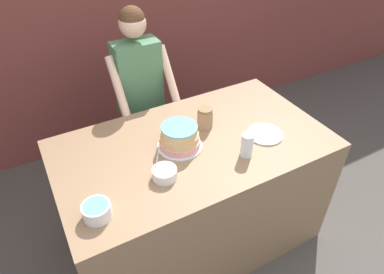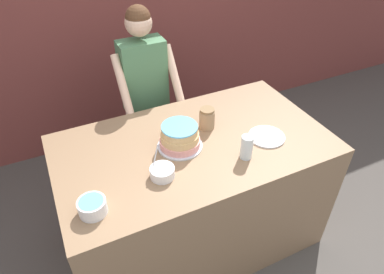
{
  "view_description": "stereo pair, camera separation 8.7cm",
  "coord_description": "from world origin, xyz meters",
  "px_view_note": "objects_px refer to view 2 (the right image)",
  "views": [
    {
      "loc": [
        -0.81,
        -0.97,
        2.28
      ],
      "look_at": [
        -0.04,
        0.44,
        1.02
      ],
      "focal_mm": 32.0,
      "sensor_mm": 36.0,
      "label": 1
    },
    {
      "loc": [
        -0.73,
        -1.01,
        2.28
      ],
      "look_at": [
        -0.04,
        0.44,
        1.02
      ],
      "focal_mm": 32.0,
      "sensor_mm": 36.0,
      "label": 2
    }
  ],
  "objects_px": {
    "frosting_bowl_blue": "(92,206)",
    "stoneware_jar": "(207,119)",
    "drinking_glass": "(247,147)",
    "cake": "(180,137)",
    "frosting_bowl_white": "(162,172)",
    "ceramic_plate": "(267,137)",
    "person_baker": "(145,86)"
  },
  "relations": [
    {
      "from": "frosting_bowl_blue",
      "to": "stoneware_jar",
      "type": "distance_m",
      "value": 0.93
    },
    {
      "from": "drinking_glass",
      "to": "stoneware_jar",
      "type": "height_order",
      "value": "drinking_glass"
    },
    {
      "from": "cake",
      "to": "drinking_glass",
      "type": "height_order",
      "value": "cake"
    },
    {
      "from": "frosting_bowl_white",
      "to": "ceramic_plate",
      "type": "height_order",
      "value": "frosting_bowl_white"
    },
    {
      "from": "frosting_bowl_white",
      "to": "frosting_bowl_blue",
      "type": "relative_size",
      "value": 1.29
    },
    {
      "from": "cake",
      "to": "drinking_glass",
      "type": "distance_m",
      "value": 0.41
    },
    {
      "from": "drinking_glass",
      "to": "stoneware_jar",
      "type": "xyz_separation_m",
      "value": [
        -0.07,
        0.37,
        -0.0
      ]
    },
    {
      "from": "cake",
      "to": "frosting_bowl_blue",
      "type": "bearing_deg",
      "value": -154.41
    },
    {
      "from": "cake",
      "to": "frosting_bowl_white",
      "type": "xyz_separation_m",
      "value": [
        -0.2,
        -0.2,
        -0.04
      ]
    },
    {
      "from": "frosting_bowl_white",
      "to": "frosting_bowl_blue",
      "type": "xyz_separation_m",
      "value": [
        -0.41,
        -0.09,
        0.01
      ]
    },
    {
      "from": "cake",
      "to": "ceramic_plate",
      "type": "distance_m",
      "value": 0.56
    },
    {
      "from": "person_baker",
      "to": "frosting_bowl_white",
      "type": "bearing_deg",
      "value": -103.74
    },
    {
      "from": "stoneware_jar",
      "to": "cake",
      "type": "bearing_deg",
      "value": -156.52
    },
    {
      "from": "cake",
      "to": "drinking_glass",
      "type": "bearing_deg",
      "value": -39.88
    },
    {
      "from": "person_baker",
      "to": "cake",
      "type": "bearing_deg",
      "value": -92.6
    },
    {
      "from": "person_baker",
      "to": "frosting_bowl_white",
      "type": "distance_m",
      "value": 0.97
    },
    {
      "from": "cake",
      "to": "ceramic_plate",
      "type": "bearing_deg",
      "value": -16.38
    },
    {
      "from": "person_baker",
      "to": "frosting_bowl_blue",
      "type": "xyz_separation_m",
      "value": [
        -0.63,
        -1.03,
        0.0
      ]
    },
    {
      "from": "frosting_bowl_white",
      "to": "frosting_bowl_blue",
      "type": "distance_m",
      "value": 0.41
    },
    {
      "from": "drinking_glass",
      "to": "cake",
      "type": "bearing_deg",
      "value": 140.12
    },
    {
      "from": "cake",
      "to": "frosting_bowl_white",
      "type": "bearing_deg",
      "value": -134.53
    },
    {
      "from": "person_baker",
      "to": "frosting_bowl_white",
      "type": "xyz_separation_m",
      "value": [
        -0.23,
        -0.94,
        -0.01
      ]
    },
    {
      "from": "person_baker",
      "to": "frosting_bowl_blue",
      "type": "distance_m",
      "value": 1.21
    },
    {
      "from": "person_baker",
      "to": "frosting_bowl_blue",
      "type": "bearing_deg",
      "value": -121.71
    },
    {
      "from": "frosting_bowl_white",
      "to": "stoneware_jar",
      "type": "xyz_separation_m",
      "value": [
        0.44,
        0.3,
        0.04
      ]
    },
    {
      "from": "frosting_bowl_blue",
      "to": "ceramic_plate",
      "type": "relative_size",
      "value": 0.62
    },
    {
      "from": "cake",
      "to": "person_baker",
      "type": "bearing_deg",
      "value": 87.4
    },
    {
      "from": "cake",
      "to": "ceramic_plate",
      "type": "xyz_separation_m",
      "value": [
        0.54,
        -0.16,
        -0.07
      ]
    },
    {
      "from": "drinking_glass",
      "to": "frosting_bowl_white",
      "type": "bearing_deg",
      "value": 173.07
    },
    {
      "from": "frosting_bowl_white",
      "to": "ceramic_plate",
      "type": "xyz_separation_m",
      "value": [
        0.73,
        0.04,
        -0.03
      ]
    },
    {
      "from": "person_baker",
      "to": "frosting_bowl_white",
      "type": "height_order",
      "value": "person_baker"
    },
    {
      "from": "drinking_glass",
      "to": "ceramic_plate",
      "type": "bearing_deg",
      "value": 24.58
    }
  ]
}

